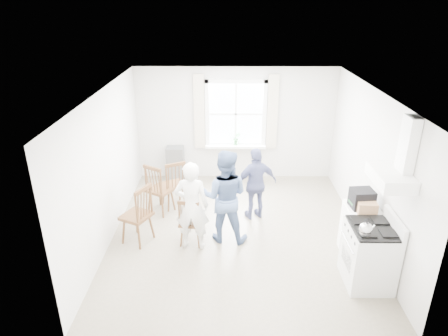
% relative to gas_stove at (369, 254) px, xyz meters
% --- Properties ---
extents(room_shell, '(4.62, 5.12, 2.64)m').
position_rel_gas_stove_xyz_m(room_shell, '(-1.91, 1.35, 0.82)').
color(room_shell, gray).
rests_on(room_shell, ground).
extents(window_assembly, '(1.88, 0.24, 1.70)m').
position_rel_gas_stove_xyz_m(window_assembly, '(-1.91, 3.80, 0.98)').
color(window_assembly, white).
rests_on(window_assembly, room_shell).
extents(range_hood, '(0.45, 0.76, 0.94)m').
position_rel_gas_stove_xyz_m(range_hood, '(0.16, -0.00, 1.42)').
color(range_hood, white).
rests_on(range_hood, room_shell).
extents(shelf_unit, '(0.40, 0.30, 0.80)m').
position_rel_gas_stove_xyz_m(shelf_unit, '(-3.31, 3.68, -0.08)').
color(shelf_unit, slate).
rests_on(shelf_unit, ground).
extents(gas_stove, '(0.68, 0.76, 1.12)m').
position_rel_gas_stove_xyz_m(gas_stove, '(0.00, 0.00, 0.00)').
color(gas_stove, silver).
rests_on(gas_stove, ground).
extents(kettle, '(0.19, 0.19, 0.26)m').
position_rel_gas_stove_xyz_m(kettle, '(-0.19, -0.19, 0.56)').
color(kettle, silver).
rests_on(kettle, gas_stove).
extents(low_cabinet, '(0.50, 0.55, 0.90)m').
position_rel_gas_stove_xyz_m(low_cabinet, '(0.07, 0.70, -0.03)').
color(low_cabinet, white).
rests_on(low_cabinet, ground).
extents(stereo_stack, '(0.37, 0.33, 0.30)m').
position_rel_gas_stove_xyz_m(stereo_stack, '(0.03, 0.69, 0.57)').
color(stereo_stack, black).
rests_on(stereo_stack, low_cabinet).
extents(cardboard_box, '(0.30, 0.23, 0.19)m').
position_rel_gas_stove_xyz_m(cardboard_box, '(0.06, 0.50, 0.51)').
color(cardboard_box, '#AD7D53').
rests_on(cardboard_box, low_cabinet).
extents(windsor_chair_a, '(0.58, 0.57, 1.03)m').
position_rel_gas_stove_xyz_m(windsor_chair_a, '(-3.15, 2.27, 0.15)').
color(windsor_chair_a, '#4F3019').
rests_on(windsor_chair_a, ground).
extents(windsor_chair_b, '(0.42, 0.42, 0.90)m').
position_rel_gas_stove_xyz_m(windsor_chair_b, '(-2.74, 0.93, 0.06)').
color(windsor_chair_b, '#4F3019').
rests_on(windsor_chair_b, ground).
extents(windsor_chair_c, '(0.61, 0.61, 1.10)m').
position_rel_gas_stove_xyz_m(windsor_chair_c, '(-3.57, 1.02, 0.18)').
color(windsor_chair_c, '#4F3019').
rests_on(windsor_chair_c, ground).
extents(person_left, '(0.62, 0.62, 1.58)m').
position_rel_gas_stove_xyz_m(person_left, '(-2.69, 0.91, 0.31)').
color(person_left, white).
rests_on(person_left, ground).
extents(person_mid, '(0.94, 0.94, 1.68)m').
position_rel_gas_stove_xyz_m(person_mid, '(-2.14, 1.16, 0.36)').
color(person_mid, '#4E6490').
rests_on(person_mid, ground).
extents(person_right, '(1.07, 1.07, 1.43)m').
position_rel_gas_stove_xyz_m(person_right, '(-1.55, 1.92, 0.23)').
color(person_right, navy).
rests_on(person_right, ground).
extents(potted_plant, '(0.21, 0.21, 0.31)m').
position_rel_gas_stove_xyz_m(potted_plant, '(-1.89, 3.71, 0.52)').
color(potted_plant, '#32723A').
rests_on(potted_plant, window_assembly).
extents(windsor_chair_d, '(0.60, 0.60, 1.05)m').
position_rel_gas_stove_xyz_m(windsor_chair_d, '(-3.48, 2.03, 0.16)').
color(windsor_chair_d, '#4F3019').
rests_on(windsor_chair_d, ground).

